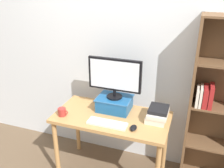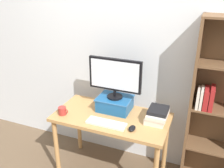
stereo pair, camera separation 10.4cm
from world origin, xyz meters
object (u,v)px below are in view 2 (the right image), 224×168
Objects in this scene: desk at (111,124)px; computer_monitor at (115,76)px; keyboard at (106,123)px; computer_mouse at (132,128)px; riser_box at (115,103)px; bookshelf_unit at (220,108)px; coffee_mug at (62,111)px; book_stack at (157,115)px.

desk is 2.11× the size of computer_monitor.
keyboard is 3.90× the size of computer_mouse.
riser_box is 0.43m from computer_mouse.
riser_box is (-0.02, 0.14, 0.18)m from desk.
computer_monitor is (-1.06, -0.16, 0.24)m from bookshelf_unit.
riser_box is 0.57m from coffee_mug.
computer_monitor is at bearing 134.39° from computer_mouse.
book_stack is at bearing 14.44° from coffee_mug.
computer_monitor is 0.57m from computer_mouse.
computer_monitor reaches higher than book_stack.
keyboard is 1.52× the size of book_stack.
book_stack is at bearing 53.65° from computer_mouse.
bookshelf_unit is 15.94× the size of coffee_mug.
riser_box is at bearing 90.00° from computer_monitor.
bookshelf_unit reaches higher than keyboard.
coffee_mug is (-0.48, -0.30, -0.36)m from computer_monitor.
book_stack is 2.34× the size of coffee_mug.
riser_box reaches higher than book_stack.
computer_monitor is 0.59m from book_stack.
desk is 0.54m from coffee_mug.
coffee_mug is at bearing -147.71° from computer_monitor.
computer_monitor is 5.53× the size of computer_mouse.
riser_box is 0.65× the size of computer_monitor.
computer_monitor is 0.49m from keyboard.
desk is at bearing 149.16° from computer_mouse.
computer_mouse is at bearing 0.53° from keyboard.
computer_mouse is at bearing -148.43° from bookshelf_unit.
bookshelf_unit is at bearing 24.51° from keyboard.
desk is 0.35m from computer_mouse.
computer_monitor is 5.04× the size of coffee_mug.
computer_mouse is 0.31m from book_stack.
book_stack is (-0.58, -0.22, -0.09)m from bookshelf_unit.
coffee_mug reaches higher than computer_mouse.
computer_monitor reaches higher than computer_mouse.
computer_monitor is (-0.02, 0.14, 0.50)m from desk.
riser_box is at bearing 134.25° from computer_mouse.
bookshelf_unit is 0.62m from book_stack.
coffee_mug is (-0.96, -0.25, -0.03)m from book_stack.
computer_mouse is 0.39× the size of book_stack.
riser_box is at bearing 95.49° from keyboard.
computer_mouse reaches higher than desk.
computer_mouse is (0.30, -0.31, -0.38)m from computer_monitor.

